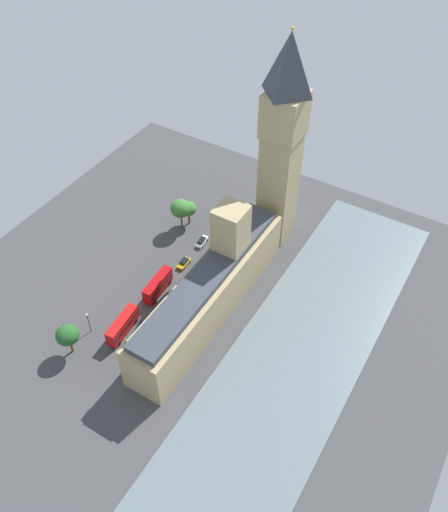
% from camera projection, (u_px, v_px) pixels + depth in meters
% --- Properties ---
extents(ground_plane, '(125.38, 125.38, 0.00)m').
position_uv_depth(ground_plane, '(203.00, 307.00, 135.22)').
color(ground_plane, '#424244').
extents(river_thames, '(28.53, 112.84, 0.25)m').
position_uv_depth(river_thames, '(299.00, 353.00, 125.49)').
color(river_thames, slate).
rests_on(river_thames, ground).
extents(parliament_building, '(10.34, 55.38, 25.96)m').
position_uv_depth(parliament_building, '(212.00, 286.00, 129.84)').
color(parliament_building, tan).
rests_on(parliament_building, ground).
extents(clock_tower, '(9.60, 9.60, 58.72)m').
position_uv_depth(clock_tower, '(282.00, 142.00, 133.05)').
color(clock_tower, tan).
rests_on(clock_tower, ground).
extents(car_white_by_river_gate, '(2.23, 4.87, 1.74)m').
position_uv_depth(car_white_by_river_gate, '(202.00, 241.00, 150.66)').
color(car_white_by_river_gate, silver).
rests_on(car_white_by_river_gate, ground).
extents(car_yellow_cab_leading, '(2.00, 4.37, 1.74)m').
position_uv_depth(car_yellow_cab_leading, '(184.00, 263.00, 144.86)').
color(car_yellow_cab_leading, gold).
rests_on(car_yellow_cab_leading, ground).
extents(double_decker_bus_near_tower, '(3.24, 10.65, 4.75)m').
position_uv_depth(double_decker_bus_near_tower, '(158.00, 285.00, 136.93)').
color(double_decker_bus_near_tower, '#B20C0F').
rests_on(double_decker_bus_near_tower, ground).
extents(double_decker_bus_far_end, '(3.52, 10.69, 4.75)m').
position_uv_depth(double_decker_bus_far_end, '(122.00, 325.00, 128.01)').
color(double_decker_bus_far_end, red).
rests_on(double_decker_bus_far_end, ground).
extents(pedestrian_trailing, '(0.68, 0.67, 1.63)m').
position_uv_depth(pedestrian_trailing, '(163.00, 321.00, 131.25)').
color(pedestrian_trailing, black).
rests_on(pedestrian_trailing, ground).
extents(pedestrian_kerbside, '(0.67, 0.69, 1.66)m').
position_uv_depth(pedestrian_kerbside, '(149.00, 341.00, 127.14)').
color(pedestrian_kerbside, navy).
rests_on(pedestrian_kerbside, ground).
extents(pedestrian_under_trees, '(0.65, 0.66, 1.57)m').
position_uv_depth(pedestrian_under_trees, '(231.00, 241.00, 151.12)').
color(pedestrian_under_trees, '#336B60').
rests_on(pedestrian_under_trees, ground).
extents(plane_tree_opposite_hall, '(5.36, 5.36, 8.54)m').
position_uv_depth(plane_tree_opposite_hall, '(67.00, 335.00, 121.60)').
color(plane_tree_opposite_hall, brown).
rests_on(plane_tree_opposite_hall, ground).
extents(plane_tree_midblock, '(4.61, 4.61, 7.44)m').
position_uv_depth(plane_tree_midblock, '(189.00, 209.00, 153.52)').
color(plane_tree_midblock, brown).
rests_on(plane_tree_midblock, ground).
extents(plane_tree_corner, '(5.79, 5.79, 9.79)m').
position_uv_depth(plane_tree_corner, '(181.00, 209.00, 150.75)').
color(plane_tree_corner, brown).
rests_on(plane_tree_corner, ground).
extents(street_lamp_slot_10, '(0.56, 0.56, 6.51)m').
position_uv_depth(street_lamp_slot_10, '(88.00, 319.00, 126.91)').
color(street_lamp_slot_10, black).
rests_on(street_lamp_slot_10, ground).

